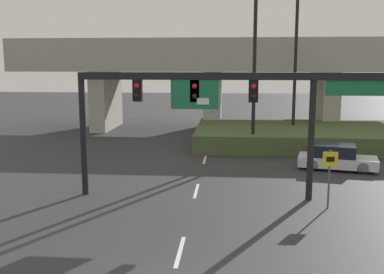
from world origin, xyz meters
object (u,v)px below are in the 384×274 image
object	(u,v)px
highway_light_pole_near	(255,23)
highway_light_pole_far	(296,36)
speed_limit_sign	(330,171)
parked_sedan_near_right	(336,158)
signal_gantry	(222,98)

from	to	relation	value
highway_light_pole_near	highway_light_pole_far	world-z (taller)	highway_light_pole_near
highway_light_pole_far	speed_limit_sign	bearing A→B (deg)	-92.60
speed_limit_sign	highway_light_pole_far	xyz separation A→B (m)	(0.74, 16.38, 6.32)
highway_light_pole_far	parked_sedan_near_right	world-z (taller)	highway_light_pole_far
signal_gantry	parked_sedan_near_right	distance (m)	9.58
highway_light_pole_near	highway_light_pole_far	xyz separation A→B (m)	(3.29, 4.71, -0.57)
speed_limit_sign	highway_light_pole_far	distance (m)	17.57
signal_gantry	highway_light_pole_far	bearing A→B (deg)	71.25
speed_limit_sign	highway_light_pole_near	bearing A→B (deg)	102.30
highway_light_pole_near	highway_light_pole_far	size ratio (longest dim) A/B	1.08
parked_sedan_near_right	signal_gantry	bearing A→B (deg)	-124.19
signal_gantry	parked_sedan_near_right	xyz separation A→B (m)	(6.38, 6.04, -3.82)
speed_limit_sign	highway_light_pole_far	size ratio (longest dim) A/B	0.16
highway_light_pole_near	parked_sedan_near_right	size ratio (longest dim) A/B	3.55
highway_light_pole_near	highway_light_pole_far	distance (m)	5.77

